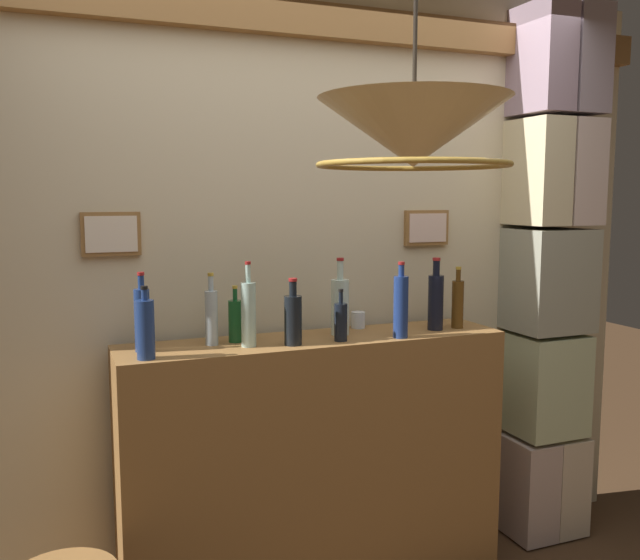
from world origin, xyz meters
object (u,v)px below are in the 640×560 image
(liquor_bottle_bourbon, at_px, (142,319))
(liquor_bottle_rye, at_px, (235,320))
(pendant_lamp, at_px, (414,135))
(liquor_bottle_rum, at_px, (341,321))
(liquor_bottle_vodka, at_px, (458,303))
(liquor_bottle_scotch, at_px, (293,318))
(liquor_bottle_port, at_px, (436,300))
(liquor_bottle_tequila, at_px, (401,306))
(liquor_bottle_vermouth, at_px, (249,313))
(glass_tumbler_rocks, at_px, (358,320))
(liquor_bottle_amaro, at_px, (211,316))
(liquor_bottle_brandy, at_px, (340,305))
(liquor_bottle_sherry, at_px, (145,329))

(liquor_bottle_bourbon, height_order, liquor_bottle_rye, liquor_bottle_bourbon)
(pendant_lamp, bearing_deg, liquor_bottle_rum, 80.98)
(liquor_bottle_rum, distance_m, liquor_bottle_vodka, 0.60)
(liquor_bottle_scotch, distance_m, liquor_bottle_port, 0.69)
(liquor_bottle_tequila, height_order, liquor_bottle_bourbon, liquor_bottle_tequila)
(liquor_bottle_vermouth, height_order, glass_tumbler_rocks, liquor_bottle_vermouth)
(liquor_bottle_scotch, xyz_separation_m, liquor_bottle_vodka, (0.80, 0.06, 0.01))
(liquor_bottle_rum, distance_m, pendant_lamp, 1.05)
(liquor_bottle_rum, bearing_deg, liquor_bottle_scotch, 179.05)
(liquor_bottle_bourbon, xyz_separation_m, liquor_bottle_amaro, (0.27, 0.01, -0.01))
(liquor_bottle_brandy, distance_m, liquor_bottle_rye, 0.45)
(liquor_bottle_scotch, relative_size, liquor_bottle_vodka, 0.97)
(liquor_bottle_amaro, xyz_separation_m, pendant_lamp, (0.38, -0.92, 0.64))
(glass_tumbler_rocks, bearing_deg, liquor_bottle_port, -28.14)
(liquor_bottle_bourbon, xyz_separation_m, liquor_bottle_sherry, (-0.01, -0.13, -0.01))
(liquor_bottle_brandy, bearing_deg, liquor_bottle_tequila, -36.14)
(liquor_bottle_tequila, distance_m, liquor_bottle_brandy, 0.26)
(liquor_bottle_bourbon, height_order, pendant_lamp, pendant_lamp)
(liquor_bottle_brandy, relative_size, liquor_bottle_rum, 1.53)
(liquor_bottle_bourbon, bearing_deg, glass_tumbler_rocks, 6.82)
(liquor_bottle_rum, xyz_separation_m, liquor_bottle_port, (0.48, 0.06, 0.05))
(liquor_bottle_tequila, relative_size, liquor_bottle_amaro, 1.10)
(liquor_bottle_rum, distance_m, liquor_bottle_sherry, 0.78)
(liquor_bottle_port, xyz_separation_m, liquor_bottle_vodka, (0.11, -0.00, -0.02))
(liquor_bottle_vodka, distance_m, glass_tumbler_rocks, 0.45)
(liquor_bottle_rum, bearing_deg, pendant_lamp, -99.02)
(liquor_bottle_amaro, bearing_deg, liquor_bottle_brandy, -0.13)
(liquor_bottle_bourbon, xyz_separation_m, liquor_bottle_rum, (0.77, -0.11, -0.04))
(liquor_bottle_vodka, xyz_separation_m, liquor_bottle_amaro, (-1.10, 0.06, 0.00))
(liquor_bottle_brandy, relative_size, liquor_bottle_sherry, 1.23)
(liquor_bottle_tequila, xyz_separation_m, glass_tumbler_rocks, (-0.08, 0.25, -0.10))
(liquor_bottle_brandy, distance_m, glass_tumbler_rocks, 0.19)
(liquor_bottle_vermouth, bearing_deg, liquor_bottle_brandy, 10.64)
(liquor_bottle_amaro, relative_size, glass_tumbler_rocks, 3.93)
(liquor_bottle_scotch, xyz_separation_m, liquor_bottle_vermouth, (-0.17, 0.04, 0.03))
(liquor_bottle_port, xyz_separation_m, glass_tumbler_rocks, (-0.30, 0.16, -0.09))
(liquor_bottle_scotch, bearing_deg, liquor_bottle_port, 4.88)
(liquor_bottle_vermouth, bearing_deg, liquor_bottle_tequila, -6.56)
(liquor_bottle_bourbon, bearing_deg, pendant_lamp, -54.54)
(liquor_bottle_tequila, relative_size, liquor_bottle_bourbon, 1.05)
(glass_tumbler_rocks, xyz_separation_m, pendant_lamp, (-0.31, -1.02, 0.72))
(liquor_bottle_vodka, xyz_separation_m, glass_tumbler_rocks, (-0.41, 0.16, -0.08))
(liquor_bottle_brandy, relative_size, liquor_bottle_bourbon, 1.08)
(pendant_lamp, bearing_deg, liquor_bottle_brandy, 79.18)
(liquor_bottle_amaro, bearing_deg, liquor_bottle_bourbon, -177.14)
(liquor_bottle_rum, xyz_separation_m, pendant_lamp, (-0.13, -0.80, 0.68))
(liquor_bottle_sherry, bearing_deg, liquor_bottle_rye, 23.59)
(liquor_bottle_bourbon, relative_size, pendant_lamp, 0.50)
(liquor_bottle_rye, relative_size, liquor_bottle_vodka, 0.84)
(liquor_bottle_bourbon, relative_size, liquor_bottle_port, 0.95)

